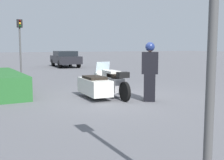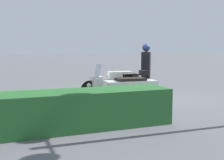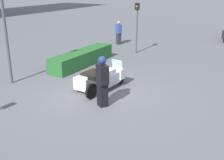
{
  "view_description": "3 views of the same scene",
  "coord_description": "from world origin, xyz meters",
  "px_view_note": "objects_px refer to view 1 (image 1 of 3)",
  "views": [
    {
      "loc": [
        -7.86,
        4.45,
        1.68
      ],
      "look_at": [
        -0.39,
        0.36,
        0.67
      ],
      "focal_mm": 45.0,
      "sensor_mm": 36.0,
      "label": 1
    },
    {
      "loc": [
        4.13,
        8.49,
        1.6
      ],
      "look_at": [
        0.64,
        -0.3,
        0.58
      ],
      "focal_mm": 45.0,
      "sensor_mm": 36.0,
      "label": 2
    },
    {
      "loc": [
        -8.67,
        -5.65,
        4.23
      ],
      "look_at": [
        0.01,
        -0.57,
        0.69
      ],
      "focal_mm": 45.0,
      "sensor_mm": 36.0,
      "label": 3
    }
  ],
  "objects_px": {
    "police_motorcycle": "(101,84)",
    "hedge_bush_curbside": "(5,82)",
    "parked_car_background": "(65,58)",
    "traffic_light_near": "(20,40)",
    "officer_rider": "(150,70)"
  },
  "relations": [
    {
      "from": "police_motorcycle",
      "to": "parked_car_background",
      "type": "relative_size",
      "value": 0.6
    },
    {
      "from": "police_motorcycle",
      "to": "officer_rider",
      "type": "height_order",
      "value": "officer_rider"
    },
    {
      "from": "police_motorcycle",
      "to": "traffic_light_near",
      "type": "xyz_separation_m",
      "value": [
        6.31,
        1.38,
        1.57
      ]
    },
    {
      "from": "hedge_bush_curbside",
      "to": "parked_car_background",
      "type": "height_order",
      "value": "parked_car_background"
    },
    {
      "from": "officer_rider",
      "to": "parked_car_background",
      "type": "xyz_separation_m",
      "value": [
        15.53,
        -2.71,
        -0.24
      ]
    },
    {
      "from": "police_motorcycle",
      "to": "officer_rider",
      "type": "relative_size",
      "value": 1.44
    },
    {
      "from": "police_motorcycle",
      "to": "traffic_light_near",
      "type": "height_order",
      "value": "traffic_light_near"
    },
    {
      "from": "officer_rider",
      "to": "hedge_bush_curbside",
      "type": "bearing_deg",
      "value": 78.36
    },
    {
      "from": "police_motorcycle",
      "to": "officer_rider",
      "type": "xyz_separation_m",
      "value": [
        -1.38,
        -1.0,
        0.51
      ]
    },
    {
      "from": "parked_car_background",
      "to": "officer_rider",
      "type": "bearing_deg",
      "value": 175.75
    },
    {
      "from": "hedge_bush_curbside",
      "to": "traffic_light_near",
      "type": "height_order",
      "value": "traffic_light_near"
    },
    {
      "from": "officer_rider",
      "to": "hedge_bush_curbside",
      "type": "relative_size",
      "value": 0.41
    },
    {
      "from": "police_motorcycle",
      "to": "hedge_bush_curbside",
      "type": "xyz_separation_m",
      "value": [
        2.49,
        2.69,
        -0.07
      ]
    },
    {
      "from": "traffic_light_near",
      "to": "officer_rider",
      "type": "bearing_deg",
      "value": 14.06
    },
    {
      "from": "police_motorcycle",
      "to": "hedge_bush_curbside",
      "type": "bearing_deg",
      "value": 51.55
    }
  ]
}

